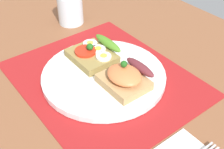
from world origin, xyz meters
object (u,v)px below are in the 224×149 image
Objects in this scene: plate at (104,76)px; sandwich_egg_tomato at (94,53)px; sandwich_salmon at (126,77)px; drinking_glass at (70,9)px.

sandwich_egg_tomato reaches higher than plate.
sandwich_egg_tomato is 11.98cm from sandwich_salmon.
drinking_glass reaches higher than sandwich_egg_tomato.
plate is 2.83× the size of sandwich_salmon.
sandwich_salmon is (11.95, -0.44, 0.60)cm from sandwich_egg_tomato.
plate is 6.56cm from sandwich_egg_tomato.
plate is at bearing -16.81° from drinking_glass.
sandwich_salmon is 1.16× the size of drinking_glass.
sandwich_egg_tomato is at bearing 163.79° from plate.
drinking_glass is (-26.96, 8.14, 3.17)cm from plate.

